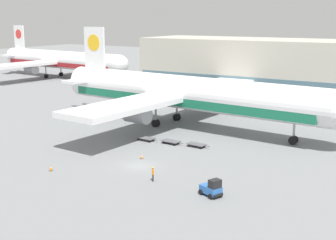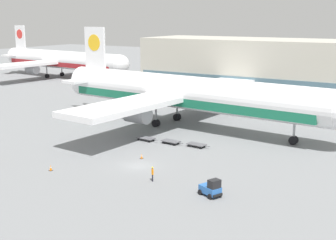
{
  "view_description": "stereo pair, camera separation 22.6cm",
  "coord_description": "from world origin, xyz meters",
  "px_view_note": "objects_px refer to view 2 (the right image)",
  "views": [
    {
      "loc": [
        33.56,
        -47.45,
        18.97
      ],
      "look_at": [
        -1.7,
        10.15,
        4.0
      ],
      "focal_mm": 50.0,
      "sensor_mm": 36.0,
      "label": 1
    },
    {
      "loc": [
        33.76,
        -47.33,
        18.97
      ],
      "look_at": [
        -1.7,
        10.15,
        4.0
      ],
      "focal_mm": 50.0,
      "sensor_mm": 36.0,
      "label": 2
    }
  ],
  "objects_px": {
    "airplane_main": "(182,93)",
    "baggage_dolly_lead": "(146,138)",
    "traffic_cone_far": "(51,168)",
    "baggage_dolly_second": "(171,141)",
    "traffic_cone_near": "(142,156)",
    "baggage_dolly_third": "(197,144)",
    "airplane_distant": "(61,60)",
    "baggage_tug_foreground": "(211,188)",
    "ground_crew_near": "(153,173)"
  },
  "relations": [
    {
      "from": "baggage_dolly_second",
      "to": "baggage_dolly_third",
      "type": "xyz_separation_m",
      "value": [
        4.18,
        0.49,
        0.0
      ]
    },
    {
      "from": "airplane_main",
      "to": "baggage_dolly_second",
      "type": "bearing_deg",
      "value": -63.47
    },
    {
      "from": "airplane_main",
      "to": "baggage_dolly_second",
      "type": "xyz_separation_m",
      "value": [
        4.45,
        -11.16,
        -5.45
      ]
    },
    {
      "from": "baggage_dolly_lead",
      "to": "baggage_dolly_third",
      "type": "relative_size",
      "value": 1.0
    },
    {
      "from": "airplane_main",
      "to": "baggage_dolly_lead",
      "type": "height_order",
      "value": "airplane_main"
    },
    {
      "from": "baggage_dolly_second",
      "to": "ground_crew_near",
      "type": "relative_size",
      "value": 2.11
    },
    {
      "from": "traffic_cone_far",
      "to": "airplane_distant",
      "type": "bearing_deg",
      "value": 133.43
    },
    {
      "from": "baggage_tug_foreground",
      "to": "baggage_dolly_second",
      "type": "bearing_deg",
      "value": 155.12
    },
    {
      "from": "airplane_distant",
      "to": "traffic_cone_near",
      "type": "height_order",
      "value": "airplane_distant"
    },
    {
      "from": "ground_crew_near",
      "to": "traffic_cone_far",
      "type": "xyz_separation_m",
      "value": [
        -13.05,
        -3.53,
        -0.69
      ]
    },
    {
      "from": "airplane_main",
      "to": "traffic_cone_far",
      "type": "distance_m",
      "value": 30.53
    },
    {
      "from": "baggage_dolly_second",
      "to": "traffic_cone_near",
      "type": "xyz_separation_m",
      "value": [
        0.55,
        -8.6,
        -0.07
      ]
    },
    {
      "from": "traffic_cone_far",
      "to": "baggage_dolly_second",
      "type": "bearing_deg",
      "value": 71.57
    },
    {
      "from": "baggage_tug_foreground",
      "to": "baggage_dolly_second",
      "type": "distance_m",
      "value": 21.71
    },
    {
      "from": "baggage_dolly_lead",
      "to": "traffic_cone_far",
      "type": "xyz_separation_m",
      "value": [
        -2.0,
        -18.38,
        -0.03
      ]
    },
    {
      "from": "airplane_main",
      "to": "airplane_distant",
      "type": "bearing_deg",
      "value": 154.96
    },
    {
      "from": "baggage_dolly_lead",
      "to": "airplane_main",
      "type": "bearing_deg",
      "value": 95.65
    },
    {
      "from": "airplane_distant",
      "to": "ground_crew_near",
      "type": "distance_m",
      "value": 100.55
    },
    {
      "from": "baggage_tug_foreground",
      "to": "ground_crew_near",
      "type": "relative_size",
      "value": 1.57
    },
    {
      "from": "airplane_distant",
      "to": "baggage_dolly_lead",
      "type": "xyz_separation_m",
      "value": [
        66.17,
        -49.4,
        -5.15
      ]
    },
    {
      "from": "baggage_dolly_lead",
      "to": "baggage_dolly_third",
      "type": "height_order",
      "value": "same"
    },
    {
      "from": "airplane_distant",
      "to": "baggage_dolly_second",
      "type": "distance_m",
      "value": 85.94
    },
    {
      "from": "baggage_dolly_lead",
      "to": "traffic_cone_near",
      "type": "distance_m",
      "value": 9.48
    },
    {
      "from": "baggage_tug_foreground",
      "to": "traffic_cone_far",
      "type": "xyz_separation_m",
      "value": [
        -21.04,
        -2.92,
        -0.51
      ]
    },
    {
      "from": "baggage_dolly_second",
      "to": "traffic_cone_near",
      "type": "height_order",
      "value": "traffic_cone_near"
    },
    {
      "from": "ground_crew_near",
      "to": "traffic_cone_far",
      "type": "distance_m",
      "value": 13.53
    },
    {
      "from": "baggage_dolly_second",
      "to": "ground_crew_near",
      "type": "xyz_separation_m",
      "value": [
        6.78,
        -15.29,
        0.66
      ]
    },
    {
      "from": "baggage_tug_foreground",
      "to": "ground_crew_near",
      "type": "distance_m",
      "value": 8.02
    },
    {
      "from": "airplane_main",
      "to": "airplane_distant",
      "type": "height_order",
      "value": "airplane_main"
    },
    {
      "from": "traffic_cone_near",
      "to": "airplane_main",
      "type": "bearing_deg",
      "value": 104.2
    },
    {
      "from": "baggage_dolly_lead",
      "to": "ground_crew_near",
      "type": "height_order",
      "value": "ground_crew_near"
    },
    {
      "from": "baggage_dolly_second",
      "to": "ground_crew_near",
      "type": "distance_m",
      "value": 16.74
    },
    {
      "from": "airplane_distant",
      "to": "ground_crew_near",
      "type": "height_order",
      "value": "airplane_distant"
    },
    {
      "from": "airplane_distant",
      "to": "baggage_tug_foreground",
      "type": "height_order",
      "value": "airplane_distant"
    },
    {
      "from": "airplane_distant",
      "to": "traffic_cone_far",
      "type": "bearing_deg",
      "value": -41.21
    },
    {
      "from": "airplane_main",
      "to": "baggage_dolly_lead",
      "type": "relative_size",
      "value": 15.47
    },
    {
      "from": "airplane_main",
      "to": "baggage_dolly_second",
      "type": "height_order",
      "value": "airplane_main"
    },
    {
      "from": "airplane_main",
      "to": "baggage_dolly_lead",
      "type": "distance_m",
      "value": 12.82
    },
    {
      "from": "traffic_cone_far",
      "to": "baggage_dolly_lead",
      "type": "bearing_deg",
      "value": 83.8
    },
    {
      "from": "airplane_main",
      "to": "baggage_dolly_third",
      "type": "xyz_separation_m",
      "value": [
        8.64,
        -10.67,
        -5.45
      ]
    },
    {
      "from": "airplane_main",
      "to": "baggage_dolly_third",
      "type": "distance_m",
      "value": 14.77
    },
    {
      "from": "baggage_tug_foreground",
      "to": "traffic_cone_near",
      "type": "height_order",
      "value": "baggage_tug_foreground"
    },
    {
      "from": "baggage_dolly_lead",
      "to": "traffic_cone_far",
      "type": "relative_size",
      "value": 5.07
    },
    {
      "from": "traffic_cone_near",
      "to": "traffic_cone_far",
      "type": "relative_size",
      "value": 0.88
    },
    {
      "from": "baggage_dolly_third",
      "to": "traffic_cone_near",
      "type": "relative_size",
      "value": 5.79
    },
    {
      "from": "baggage_tug_foreground",
      "to": "traffic_cone_near",
      "type": "xyz_separation_m",
      "value": [
        -14.22,
        7.3,
        -0.56
      ]
    },
    {
      "from": "airplane_main",
      "to": "baggage_dolly_second",
      "type": "distance_m",
      "value": 13.19
    },
    {
      "from": "baggage_tug_foreground",
      "to": "traffic_cone_far",
      "type": "relative_size",
      "value": 3.76
    },
    {
      "from": "baggage_dolly_second",
      "to": "traffic_cone_near",
      "type": "distance_m",
      "value": 8.62
    },
    {
      "from": "baggage_dolly_second",
      "to": "baggage_dolly_third",
      "type": "relative_size",
      "value": 1.0
    }
  ]
}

